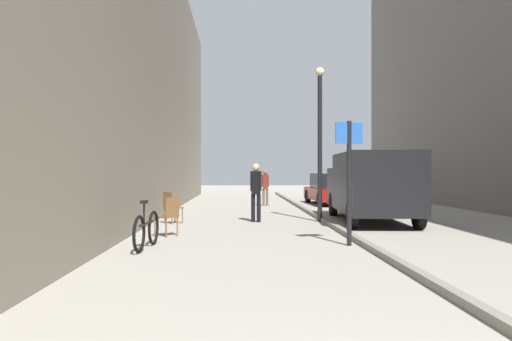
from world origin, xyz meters
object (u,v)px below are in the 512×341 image
Objects in this scene: cafe_chair_near_window at (169,214)px; delivery_van at (371,184)px; pedestrian_main_foreground at (256,188)px; cafe_chair_by_doorway at (171,205)px; pedestrian_mid_block at (265,185)px; street_sign_post at (349,172)px; lamp_post at (320,133)px; parked_car at (331,189)px; bicycle_leaning at (147,230)px.

delivery_van is at bearing -24.47° from cafe_chair_near_window.
pedestrian_main_foreground is 2.61m from cafe_chair_by_doorway.
street_sign_post is at bearing -74.46° from pedestrian_mid_block.
parked_car is at bearing 76.87° from lamp_post.
street_sign_post reaches higher than pedestrian_mid_block.
cafe_chair_near_window is (-2.86, -10.30, -0.38)m from pedestrian_mid_block.
delivery_van is 1.33× the size of parked_car.
parked_car is at bearing 69.45° from bicycle_leaning.
pedestrian_mid_block is 0.62× the size of street_sign_post.
cafe_chair_near_window is at bearing -121.11° from parked_car.
lamp_post is at bearing -104.30° from street_sign_post.
pedestrian_mid_block is at bearing -75.79° from pedestrian_main_foreground.
cafe_chair_near_window is at bearing -36.10° from cafe_chair_by_doorway.
pedestrian_main_foreground is at bearing 69.94° from bicycle_leaning.
street_sign_post reaches higher than bicycle_leaning.
parked_car is at bearing 99.54° from cafe_chair_by_doorway.
bicycle_leaning is at bearing 84.68° from pedestrian_main_foreground.
bicycle_leaning is at bearing -8.32° from street_sign_post.
delivery_van is 1.20× the size of lamp_post.
street_sign_post reaches higher than pedestrian_main_foreground.
cafe_chair_near_window is at bearing 75.72° from pedestrian_main_foreground.
lamp_post is at bearing -69.22° from pedestrian_mid_block.
delivery_van reaches higher than bicycle_leaning.
street_sign_post is (-1.76, -4.82, 0.40)m from delivery_van.
street_sign_post is 1.47× the size of bicycle_leaning.
parked_car is at bearing -96.13° from pedestrian_main_foreground.
pedestrian_main_foreground is 0.69× the size of street_sign_post.
street_sign_post is (1.78, -4.82, 0.51)m from pedestrian_main_foreground.
pedestrian_mid_block is 8.10m from cafe_chair_by_doorway.
pedestrian_main_foreground is at bearing -81.73° from street_sign_post.
pedestrian_main_foreground is 8.72m from parked_car.
bicycle_leaning is (-5.91, -5.09, -0.77)m from delivery_van.
lamp_post is 7.13m from bicycle_leaning.
street_sign_post is (1.10, -11.87, 0.62)m from pedestrian_mid_block.
delivery_van is 2.22m from lamp_post.
pedestrian_main_foreground is 3.54m from delivery_van.
lamp_post is (-1.82, -7.79, 2.01)m from parked_car.
street_sign_post reaches higher than cafe_chair_near_window.
cafe_chair_by_doorway is (-2.53, -0.38, -0.49)m from pedestrian_main_foreground.
pedestrian_main_foreground is 0.31× the size of delivery_van.
pedestrian_main_foreground is 1.01× the size of bicycle_leaning.
bicycle_leaning is at bearing -118.26° from parked_car.
pedestrian_mid_block reaches higher than cafe_chair_near_window.
cafe_chair_near_window is at bearing 89.27° from bicycle_leaning.
bicycle_leaning is (-4.15, -0.26, -1.16)m from street_sign_post.
cafe_chair_near_window is (-5.73, -3.25, -0.60)m from delivery_van.
lamp_post is (1.98, 0.05, 1.69)m from pedestrian_main_foreground.
bicycle_leaning is at bearing -135.66° from delivery_van.
delivery_van is 3.22× the size of bicycle_leaning.
parked_car is at bearing 91.78° from delivery_van.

